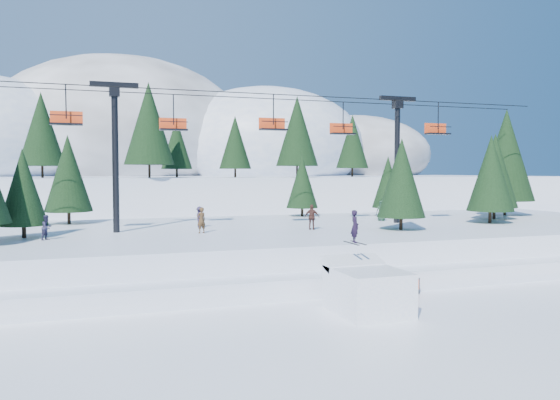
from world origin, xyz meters
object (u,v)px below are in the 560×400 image
object	(u,v)px
banner_near	(397,286)
chairlift	(255,136)
banner_far	(480,275)
jump_kicker	(367,288)

from	to	relation	value
banner_near	chairlift	bearing A→B (deg)	106.04
chairlift	banner_near	size ratio (longest dim) A/B	16.08
banner_near	banner_far	size ratio (longest dim) A/B	1.07
jump_kicker	banner_near	xyz separation A→B (m)	(3.12, 2.50, -0.61)
jump_kicker	banner_near	world-z (taller)	jump_kicker
banner_near	banner_far	bearing A→B (deg)	10.42
jump_kicker	chairlift	distance (m)	18.16
jump_kicker	banner_far	distance (m)	10.20
chairlift	banner_far	world-z (taller)	chairlift
banner_far	chairlift	bearing A→B (deg)	129.46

